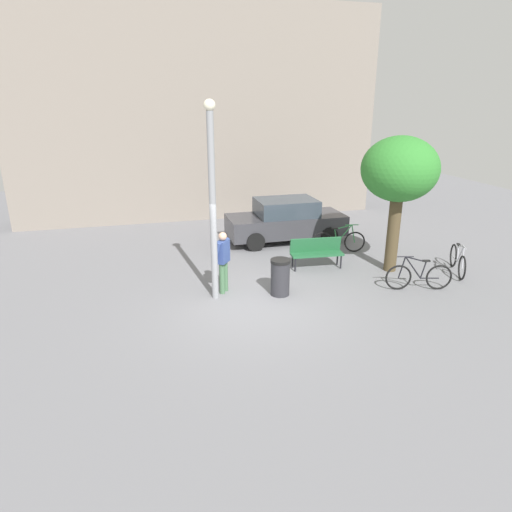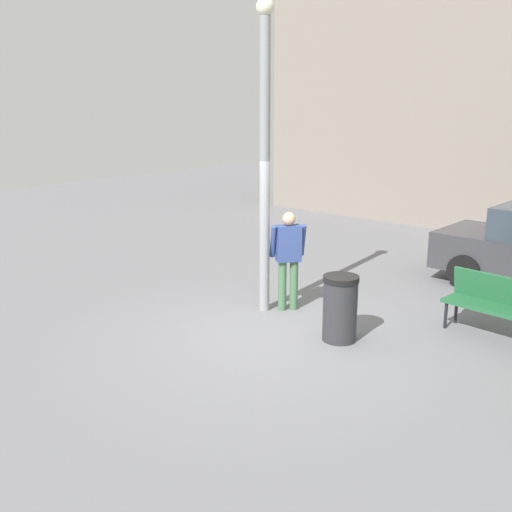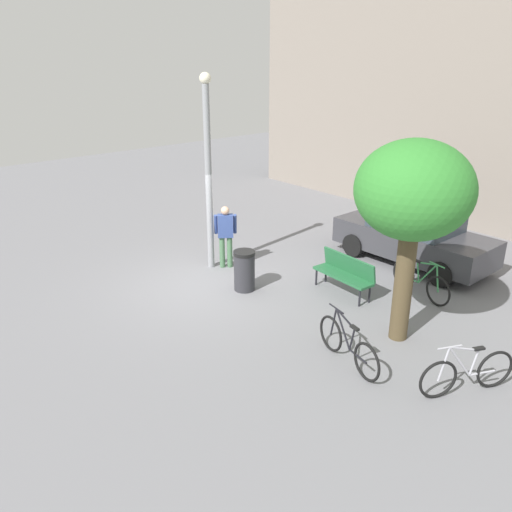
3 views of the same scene
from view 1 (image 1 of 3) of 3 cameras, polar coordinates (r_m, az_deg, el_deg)
The scene contains 11 objects.
ground_plane at distance 11.41m, azimuth 0.13°, elevation -6.26°, with size 36.00×36.00×0.00m, color slate.
building_facade at distance 19.97m, azimuth -7.37°, elevation 17.35°, with size 15.18×2.00×8.63m, color gray.
lamppost at distance 11.08m, azimuth -5.54°, elevation 7.50°, with size 0.28×0.28×4.92m.
person_by_lamppost at distance 11.86m, azimuth -4.20°, elevation -0.26°, with size 0.54×0.61×1.67m.
park_bench at distance 13.87m, azimuth 7.64°, elevation 0.70°, with size 1.63×0.60×0.92m.
plaza_tree at distance 13.56m, azimuth 17.70°, elevation 10.18°, with size 2.17×2.17×3.97m.
bicycle_green at distance 15.45m, azimuth 10.42°, elevation 1.85°, with size 1.78×0.44×0.97m.
bicycle_silver at distance 14.65m, azimuth 24.16°, elevation -0.52°, with size 0.81×1.66×0.97m.
bicycle_black at distance 12.95m, azimuth 19.86°, elevation -2.44°, with size 1.77×0.49×0.97m.
parked_car_charcoal at distance 16.35m, azimuth 3.78°, elevation 4.52°, with size 4.21×1.84×1.55m.
trash_bin at distance 11.85m, azimuth 3.08°, elevation -2.67°, with size 0.52×0.52×0.98m.
Camera 1 is at (-2.62, -9.96, 4.90)m, focal length 31.62 mm.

